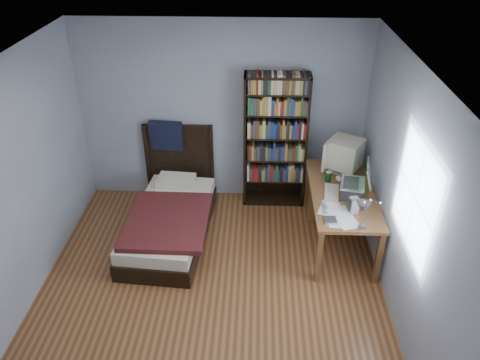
{
  "coord_description": "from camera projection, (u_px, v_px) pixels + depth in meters",
  "views": [
    {
      "loc": [
        0.47,
        -3.66,
        3.73
      ],
      "look_at": [
        0.29,
        0.79,
        1.02
      ],
      "focal_mm": 35.0,
      "sensor_mm": 36.0,
      "label": 1
    }
  ],
  "objects": [
    {
      "name": "mouse",
      "position": [
        339.0,
        179.0,
        5.77
      ],
      "size": [
        0.07,
        0.12,
        0.04
      ],
      "primitive_type": "ellipsoid",
      "color": "silver",
      "rests_on": "desk"
    },
    {
      "name": "keyboard",
      "position": [
        331.0,
        194.0,
        5.48
      ],
      "size": [
        0.22,
        0.43,
        0.04
      ],
      "primitive_type": "cube",
      "rotation": [
        0.0,
        0.07,
        -0.14
      ],
      "color": "beige",
      "rests_on": "desk"
    },
    {
      "name": "bookshelf",
      "position": [
        275.0,
        142.0,
        6.22
      ],
      "size": [
        0.84,
        0.3,
        1.86
      ],
      "color": "black",
      "rests_on": "floor"
    },
    {
      "name": "crt_monitor",
      "position": [
        343.0,
        154.0,
        5.82
      ],
      "size": [
        0.55,
        0.5,
        0.45
      ],
      "color": "#BEB99E",
      "rests_on": "desk"
    },
    {
      "name": "desk",
      "position": [
        335.0,
        194.0,
        6.09
      ],
      "size": [
        0.75,
        1.58,
        0.73
      ],
      "color": "brown",
      "rests_on": "floor"
    },
    {
      "name": "phone_silver",
      "position": [
        324.0,
        207.0,
        5.26
      ],
      "size": [
        0.07,
        0.11,
        0.02
      ],
      "primitive_type": "cube",
      "rotation": [
        0.0,
        0.0,
        0.21
      ],
      "color": "silver",
      "rests_on": "desk"
    },
    {
      "name": "speaker",
      "position": [
        354.0,
        205.0,
        5.14
      ],
      "size": [
        0.11,
        0.11,
        0.18
      ],
      "primitive_type": "cube",
      "rotation": [
        0.0,
        0.0,
        0.26
      ],
      "color": "gray",
      "rests_on": "desk"
    },
    {
      "name": "laptop",
      "position": [
        354.0,
        187.0,
        5.41
      ],
      "size": [
        0.42,
        0.41,
        0.43
      ],
      "color": "#2D2D30",
      "rests_on": "desk"
    },
    {
      "name": "desk_lamp",
      "position": [
        363.0,
        209.0,
        4.33
      ],
      "size": [
        0.25,
        0.55,
        0.65
      ],
      "color": "#99999E",
      "rests_on": "desk"
    },
    {
      "name": "soda_can",
      "position": [
        328.0,
        177.0,
        5.72
      ],
      "size": [
        0.07,
        0.07,
        0.13
      ],
      "primitive_type": "cylinder",
      "color": "#083B1A",
      "rests_on": "desk"
    },
    {
      "name": "bed",
      "position": [
        170.0,
        215.0,
        5.94
      ],
      "size": [
        1.04,
        2.02,
        1.16
      ],
      "color": "black",
      "rests_on": "floor"
    },
    {
      "name": "room",
      "position": [
        209.0,
        202.0,
        4.42
      ],
      "size": [
        4.2,
        4.24,
        2.5
      ],
      "color": "brown",
      "rests_on": "ground"
    },
    {
      "name": "phone_grey",
      "position": [
        325.0,
        212.0,
        5.17
      ],
      "size": [
        0.05,
        0.09,
        0.02
      ],
      "primitive_type": "cube",
      "rotation": [
        0.0,
        0.0,
        0.08
      ],
      "color": "gray",
      "rests_on": "desk"
    },
    {
      "name": "external_drive",
      "position": [
        330.0,
        220.0,
        5.03
      ],
      "size": [
        0.13,
        0.13,
        0.03
      ],
      "primitive_type": "cube",
      "rotation": [
        0.0,
        0.0,
        0.06
      ],
      "color": "gray",
      "rests_on": "desk"
    }
  ]
}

